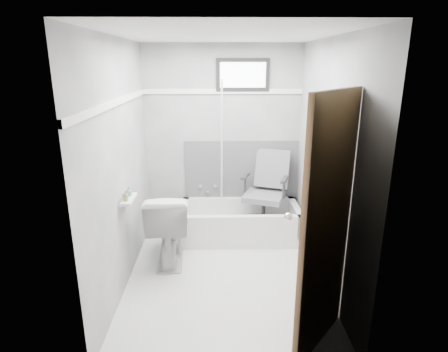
{
  "coord_description": "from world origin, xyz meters",
  "views": [
    {
      "loc": [
        -0.07,
        -3.48,
        2.16
      ],
      "look_at": [
        0.0,
        0.35,
        1.0
      ],
      "focal_mm": 30.0,
      "sensor_mm": 36.0,
      "label": 1
    }
  ],
  "objects_px": {
    "soap_bottle_a": "(125,195)",
    "bathtub": "(240,222)",
    "door": "(377,247)",
    "toilet": "(169,226)",
    "soap_bottle_b": "(129,191)",
    "office_chair": "(264,191)"
  },
  "relations": [
    {
      "from": "soap_bottle_a",
      "to": "bathtub",
      "type": "bearing_deg",
      "value": 43.11
    },
    {
      "from": "soap_bottle_a",
      "to": "soap_bottle_b",
      "type": "distance_m",
      "value": 0.14
    },
    {
      "from": "bathtub",
      "to": "office_chair",
      "type": "height_order",
      "value": "office_chair"
    },
    {
      "from": "bathtub",
      "to": "door",
      "type": "relative_size",
      "value": 0.75
    },
    {
      "from": "soap_bottle_a",
      "to": "office_chair",
      "type": "bearing_deg",
      "value": 37.76
    },
    {
      "from": "door",
      "to": "soap_bottle_a",
      "type": "relative_size",
      "value": 20.03
    },
    {
      "from": "door",
      "to": "soap_bottle_b",
      "type": "distance_m",
      "value": 2.3
    },
    {
      "from": "toilet",
      "to": "soap_bottle_b",
      "type": "bearing_deg",
      "value": 46.91
    },
    {
      "from": "bathtub",
      "to": "toilet",
      "type": "xyz_separation_m",
      "value": [
        -0.83,
        -0.56,
        0.2
      ]
    },
    {
      "from": "toilet",
      "to": "door",
      "type": "distance_m",
      "value": 2.37
    },
    {
      "from": "door",
      "to": "soap_bottle_b",
      "type": "bearing_deg",
      "value": 146.54
    },
    {
      "from": "bathtub",
      "to": "soap_bottle_a",
      "type": "distance_m",
      "value": 1.75
    },
    {
      "from": "bathtub",
      "to": "door",
      "type": "xyz_separation_m",
      "value": [
        0.77,
        -2.21,
        0.79
      ]
    },
    {
      "from": "bathtub",
      "to": "soap_bottle_b",
      "type": "height_order",
      "value": "soap_bottle_b"
    },
    {
      "from": "door",
      "to": "soap_bottle_a",
      "type": "distance_m",
      "value": 2.23
    },
    {
      "from": "office_chair",
      "to": "soap_bottle_b",
      "type": "height_order",
      "value": "office_chair"
    },
    {
      "from": "bathtub",
      "to": "toilet",
      "type": "distance_m",
      "value": 1.02
    },
    {
      "from": "door",
      "to": "soap_bottle_b",
      "type": "relative_size",
      "value": 23.29
    },
    {
      "from": "toilet",
      "to": "soap_bottle_b",
      "type": "distance_m",
      "value": 0.74
    },
    {
      "from": "toilet",
      "to": "soap_bottle_a",
      "type": "xyz_separation_m",
      "value": [
        -0.32,
        -0.52,
        0.56
      ]
    },
    {
      "from": "office_chair",
      "to": "soap_bottle_a",
      "type": "xyz_separation_m",
      "value": [
        -1.46,
        -1.13,
        0.36
      ]
    },
    {
      "from": "bathtub",
      "to": "soap_bottle_a",
      "type": "height_order",
      "value": "soap_bottle_a"
    }
  ]
}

